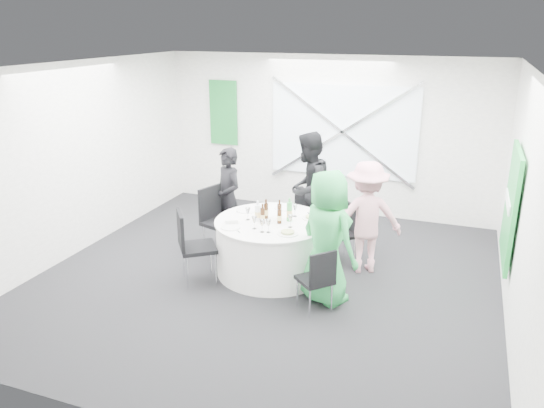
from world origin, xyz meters
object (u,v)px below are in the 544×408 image
(banquet_table, at_px, (272,247))
(clear_water_bottle, at_px, (258,213))
(green_water_bottle, at_px, (289,212))
(person_woman_pink, at_px, (366,217))
(person_man_back_left, at_px, (228,198))
(chair_front_left, at_px, (191,241))
(person_man_back, at_px, (308,189))
(chair_back, at_px, (303,215))
(chair_back_right, at_px, (346,229))
(person_woman_green, at_px, (327,238))
(chair_front_right, at_px, (318,276))
(chair_back_left, at_px, (216,215))

(banquet_table, relative_size, clear_water_bottle, 5.53)
(green_water_bottle, bearing_deg, person_woman_pink, 24.43)
(person_man_back_left, bearing_deg, clear_water_bottle, -8.13)
(chair_front_left, bearing_deg, banquet_table, -90.00)
(person_man_back, bearing_deg, person_woman_pink, 63.88)
(person_woman_pink, bearing_deg, banquet_table, 0.00)
(person_man_back, bearing_deg, chair_back, -2.57)
(chair_back_right, bearing_deg, person_man_back_left, -128.93)
(person_woman_green, bearing_deg, person_woman_pink, -75.45)
(chair_back, height_order, chair_back_right, chair_back)
(chair_back_right, relative_size, chair_front_left, 0.84)
(banquet_table, distance_m, chair_front_right, 1.23)
(person_woman_green, bearing_deg, chair_back_left, 5.46)
(chair_back_left, xyz_separation_m, green_water_bottle, (1.23, -0.27, 0.29))
(chair_back_left, bearing_deg, chair_back, -39.75)
(person_woman_green, bearing_deg, clear_water_bottle, 6.83)
(chair_back, relative_size, person_woman_pink, 0.54)
(banquet_table, bearing_deg, clear_water_bottle, -162.84)
(chair_back, distance_m, person_man_back_left, 1.18)
(banquet_table, relative_size, person_man_back_left, 1.01)
(person_woman_green, bearing_deg, chair_front_right, 117.77)
(clear_water_bottle, bearing_deg, chair_front_left, -139.34)
(chair_back_left, distance_m, person_woman_pink, 2.21)
(chair_back, distance_m, chair_front_right, 2.03)
(person_man_back, xyz_separation_m, person_woman_pink, (1.03, -0.67, -0.10))
(chair_back_left, relative_size, person_woman_pink, 0.64)
(person_man_back, bearing_deg, chair_front_left, -22.19)
(chair_back, relative_size, person_man_back_left, 0.55)
(banquet_table, distance_m, chair_front_left, 1.13)
(banquet_table, relative_size, person_woman_pink, 1.00)
(person_woman_pink, bearing_deg, person_woman_green, 51.26)
(chair_back_right, distance_m, person_man_back_left, 1.85)
(chair_back, bearing_deg, green_water_bottle, -77.38)
(chair_front_left, distance_m, person_woman_green, 1.81)
(chair_back_right, distance_m, chair_front_right, 1.59)
(person_man_back, relative_size, green_water_bottle, 5.47)
(person_woman_pink, bearing_deg, clear_water_bottle, -0.84)
(chair_back, xyz_separation_m, person_woman_green, (0.78, -1.55, 0.34))
(person_man_back_left, bearing_deg, chair_back_left, -63.00)
(person_woman_green, relative_size, clear_water_bottle, 5.97)
(chair_back_right, bearing_deg, chair_front_right, -39.88)
(banquet_table, bearing_deg, chair_front_left, -143.31)
(chair_back_right, distance_m, person_man_back, 0.93)
(chair_back_left, relative_size, person_woman_green, 0.60)
(person_woman_green, bearing_deg, person_man_back_left, -2.86)
(chair_front_right, height_order, chair_front_left, chair_front_left)
(banquet_table, height_order, green_water_bottle, green_water_bottle)
(chair_front_right, bearing_deg, person_woman_pink, -148.65)
(banquet_table, height_order, person_man_back_left, person_man_back_left)
(person_man_back_left, bearing_deg, chair_back, 53.34)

